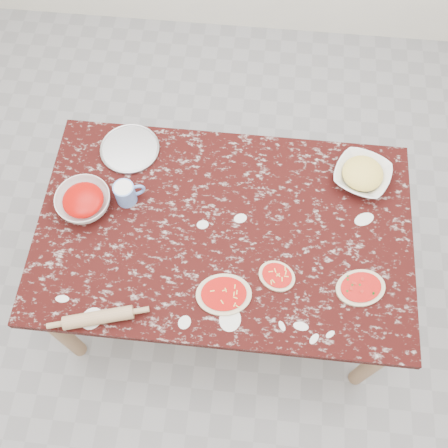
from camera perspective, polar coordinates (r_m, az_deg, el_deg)
ground at (r=2.88m, az=0.00°, el=-7.01°), size 4.00×4.00×0.00m
worktable at (r=2.26m, az=0.00°, el=-1.48°), size 1.60×1.00×0.75m
pizza_tray at (r=2.43m, az=-10.38°, el=8.16°), size 0.30×0.30×0.01m
sauce_bowl at (r=2.29m, az=-15.26°, el=2.40°), size 0.27×0.27×0.07m
cheese_bowl at (r=2.36m, az=15.02°, el=5.22°), size 0.31×0.31×0.06m
flour_mug at (r=2.25m, az=-10.80°, el=3.40°), size 0.13×0.09×0.10m
pizza_left at (r=2.07m, az=-0.02°, el=-7.80°), size 0.25×0.21×0.02m
pizza_mid at (r=2.11m, az=5.87°, el=-5.75°), size 0.19×0.17×0.02m
pizza_right at (r=2.15m, az=14.89°, el=-6.84°), size 0.24×0.21×0.02m
rolling_pin at (r=2.08m, az=-13.75°, el=-10.04°), size 0.27×0.13×0.05m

